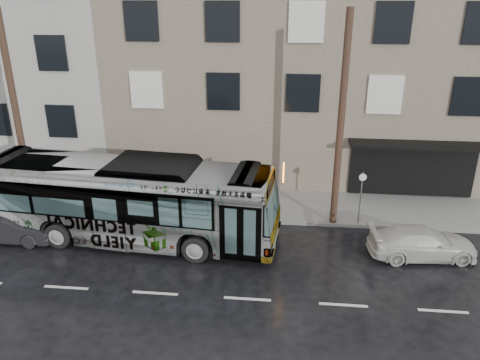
{
  "coord_description": "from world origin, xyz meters",
  "views": [
    {
      "loc": [
        4.3,
        -15.62,
        9.65
      ],
      "look_at": [
        2.43,
        2.5,
        2.31
      ],
      "focal_mm": 35.0,
      "sensor_mm": 36.0,
      "label": 1
    }
  ],
  "objects_px": {
    "white_sedan": "(422,243)",
    "dark_sedan": "(8,226)",
    "utility_pole_front": "(341,124)",
    "sign_post": "(360,198)",
    "bus": "(125,200)",
    "utility_pole_rear": "(16,115)"
  },
  "relations": [
    {
      "from": "bus",
      "to": "dark_sedan",
      "type": "distance_m",
      "value": 5.02
    },
    {
      "from": "utility_pole_front",
      "to": "sign_post",
      "type": "xyz_separation_m",
      "value": [
        1.1,
        0.0,
        -3.3
      ]
    },
    {
      "from": "utility_pole_front",
      "to": "sign_post",
      "type": "distance_m",
      "value": 3.48
    },
    {
      "from": "bus",
      "to": "utility_pole_rear",
      "type": "bearing_deg",
      "value": 73.92
    },
    {
      "from": "sign_post",
      "to": "bus",
      "type": "xyz_separation_m",
      "value": [
        -9.76,
        -2.07,
        0.4
      ]
    },
    {
      "from": "bus",
      "to": "white_sedan",
      "type": "relative_size",
      "value": 3.03
    },
    {
      "from": "utility_pole_front",
      "to": "bus",
      "type": "bearing_deg",
      "value": -166.59
    },
    {
      "from": "dark_sedan",
      "to": "white_sedan",
      "type": "bearing_deg",
      "value": -89.95
    },
    {
      "from": "utility_pole_rear",
      "to": "dark_sedan",
      "type": "bearing_deg",
      "value": -80.06
    },
    {
      "from": "utility_pole_front",
      "to": "utility_pole_rear",
      "type": "relative_size",
      "value": 1.0
    },
    {
      "from": "white_sedan",
      "to": "dark_sedan",
      "type": "relative_size",
      "value": 1.04
    },
    {
      "from": "utility_pole_rear",
      "to": "dark_sedan",
      "type": "height_order",
      "value": "utility_pole_rear"
    },
    {
      "from": "dark_sedan",
      "to": "utility_pole_front",
      "type": "bearing_deg",
      "value": -79.85
    },
    {
      "from": "utility_pole_front",
      "to": "sign_post",
      "type": "height_order",
      "value": "utility_pole_front"
    },
    {
      "from": "white_sedan",
      "to": "utility_pole_front",
      "type": "bearing_deg",
      "value": 48.09
    },
    {
      "from": "utility_pole_front",
      "to": "sign_post",
      "type": "relative_size",
      "value": 3.75
    },
    {
      "from": "sign_post",
      "to": "bus",
      "type": "height_order",
      "value": "bus"
    },
    {
      "from": "utility_pole_rear",
      "to": "utility_pole_front",
      "type": "bearing_deg",
      "value": 0.0
    },
    {
      "from": "sign_post",
      "to": "dark_sedan",
      "type": "height_order",
      "value": "sign_post"
    },
    {
      "from": "utility_pole_rear",
      "to": "white_sedan",
      "type": "distance_m",
      "value": 17.84
    },
    {
      "from": "bus",
      "to": "dark_sedan",
      "type": "xyz_separation_m",
      "value": [
        -4.85,
        -0.7,
        -1.1
      ]
    },
    {
      "from": "utility_pole_front",
      "to": "utility_pole_rear",
      "type": "distance_m",
      "value": 14.0
    }
  ]
}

